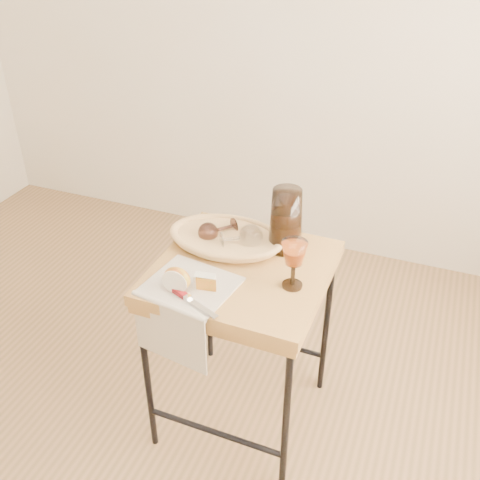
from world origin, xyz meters
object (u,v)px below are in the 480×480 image
at_px(tea_towel, 190,286).
at_px(table_knife, 190,299).
at_px(pitcher, 286,220).
at_px(side_table, 242,346).
at_px(goblet_lying_b, 238,238).
at_px(wine_goblet, 294,264).
at_px(apple_half, 177,278).
at_px(bread_basket, 226,240).
at_px(goblet_lying_a, 219,229).

bearing_deg(tea_towel, table_knife, -57.17).
bearing_deg(pitcher, tea_towel, -146.31).
distance_m(side_table, goblet_lying_b, 0.44).
xyz_separation_m(goblet_lying_b, wine_goblet, (0.24, -0.13, 0.03)).
bearing_deg(apple_half, pitcher, 53.34).
height_order(side_table, table_knife, table_knife).
bearing_deg(wine_goblet, apple_half, -155.14).
bearing_deg(side_table, bread_basket, 133.93).
xyz_separation_m(tea_towel, wine_goblet, (0.31, 0.12, 0.08)).
xyz_separation_m(pitcher, table_knife, (-0.18, -0.40, -0.10)).
height_order(goblet_lying_a, apple_half, apple_half).
bearing_deg(goblet_lying_a, goblet_lying_b, 107.22).
distance_m(bread_basket, pitcher, 0.23).
bearing_deg(goblet_lying_a, side_table, 88.68).
xyz_separation_m(side_table, wine_goblet, (0.19, -0.04, 0.46)).
bearing_deg(tea_towel, apple_half, -119.69).
height_order(goblet_lying_a, wine_goblet, wine_goblet).
bearing_deg(tea_towel, goblet_lying_b, 83.04).
bearing_deg(tea_towel, wine_goblet, 30.15).
height_order(goblet_lying_b, apple_half, goblet_lying_b).
xyz_separation_m(bread_basket, pitcher, (0.20, 0.06, 0.09)).
relative_size(goblet_lying_b, pitcher, 0.52).
distance_m(side_table, wine_goblet, 0.50).
height_order(tea_towel, pitcher, pitcher).
height_order(wine_goblet, apple_half, wine_goblet).
relative_size(side_table, bread_basket, 1.98).
distance_m(bread_basket, goblet_lying_a, 0.05).
relative_size(goblet_lying_a, table_knife, 0.54).
height_order(tea_towel, bread_basket, bread_basket).
height_order(side_table, tea_towel, tea_towel).
bearing_deg(apple_half, side_table, 51.36).
bearing_deg(bread_basket, goblet_lying_a, 151.14).
bearing_deg(apple_half, wine_goblet, 22.23).
bearing_deg(wine_goblet, bread_basket, 153.00).
xyz_separation_m(apple_half, table_knife, (0.06, -0.04, -0.03)).
distance_m(goblet_lying_b, wine_goblet, 0.27).
bearing_deg(bread_basket, side_table, -48.36).
relative_size(goblet_lying_b, wine_goblet, 0.82).
relative_size(tea_towel, goblet_lying_a, 2.30).
relative_size(pitcher, apple_half, 3.00).
bearing_deg(goblet_lying_a, wine_goblet, 103.89).
relative_size(side_table, pitcher, 2.69).
height_order(pitcher, table_knife, pitcher).
bearing_deg(wine_goblet, table_knife, -144.10).
bearing_deg(bread_basket, goblet_lying_b, -24.09).
bearing_deg(goblet_lying_b, wine_goblet, -61.73).
distance_m(goblet_lying_b, apple_half, 0.30).
relative_size(tea_towel, apple_half, 3.01).
xyz_separation_m(tea_towel, pitcher, (0.22, 0.33, 0.11)).
height_order(goblet_lying_a, goblet_lying_b, goblet_lying_b).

